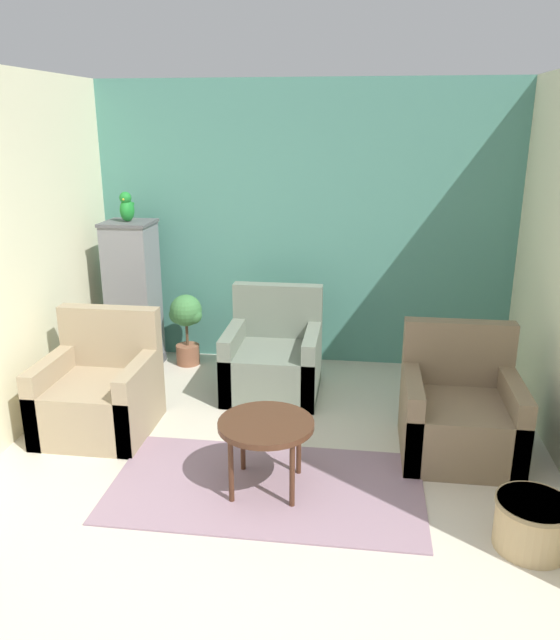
{
  "coord_description": "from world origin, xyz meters",
  "views": [
    {
      "loc": [
        0.6,
        -2.69,
        2.4
      ],
      "look_at": [
        0.0,
        1.73,
        0.98
      ],
      "focal_mm": 35.0,
      "sensor_mm": 36.0,
      "label": 1
    }
  ],
  "objects_px": {
    "wicker_basket": "(532,523)",
    "birdcage": "(134,297)",
    "coffee_table": "(266,429)",
    "armchair_left": "(100,394)",
    "armchair_middle": "(273,361)",
    "potted_plant": "(186,320)",
    "armchair_right": "(459,416)",
    "parrot": "(127,208)"
  },
  "relations": [
    {
      "from": "armchair_left",
      "to": "potted_plant",
      "type": "height_order",
      "value": "armchair_left"
    },
    {
      "from": "armchair_middle",
      "to": "parrot",
      "type": "xyz_separation_m",
      "value": [
        -1.46,
        0.42,
        1.32
      ]
    },
    {
      "from": "armchair_right",
      "to": "parrot",
      "type": "distance_m",
      "value": 3.54
    },
    {
      "from": "armchair_middle",
      "to": "parrot",
      "type": "height_order",
      "value": "parrot"
    },
    {
      "from": "parrot",
      "to": "potted_plant",
      "type": "xyz_separation_m",
      "value": [
        0.48,
        0.14,
        -1.15
      ]
    },
    {
      "from": "coffee_table",
      "to": "armchair_right",
      "type": "height_order",
      "value": "armchair_right"
    },
    {
      "from": "coffee_table",
      "to": "parrot",
      "type": "height_order",
      "value": "parrot"
    },
    {
      "from": "wicker_basket",
      "to": "armchair_middle",
      "type": "bearing_deg",
      "value": 132.23
    },
    {
      "from": "coffee_table",
      "to": "potted_plant",
      "type": "bearing_deg",
      "value": 118.29
    },
    {
      "from": "potted_plant",
      "to": "wicker_basket",
      "type": "distance_m",
      "value": 3.81
    },
    {
      "from": "parrot",
      "to": "wicker_basket",
      "type": "relative_size",
      "value": 0.65
    },
    {
      "from": "armchair_left",
      "to": "armchair_right",
      "type": "bearing_deg",
      "value": 0.0
    },
    {
      "from": "parrot",
      "to": "potted_plant",
      "type": "relative_size",
      "value": 0.39
    },
    {
      "from": "coffee_table",
      "to": "wicker_basket",
      "type": "height_order",
      "value": "coffee_table"
    },
    {
      "from": "wicker_basket",
      "to": "birdcage",
      "type": "bearing_deg",
      "value": 143.52
    },
    {
      "from": "parrot",
      "to": "birdcage",
      "type": "bearing_deg",
      "value": -90.0
    },
    {
      "from": "armchair_left",
      "to": "armchair_middle",
      "type": "xyz_separation_m",
      "value": [
        1.28,
        0.92,
        0.0
      ]
    },
    {
      "from": "armchair_right",
      "to": "birdcage",
      "type": "height_order",
      "value": "birdcage"
    },
    {
      "from": "coffee_table",
      "to": "armchair_right",
      "type": "bearing_deg",
      "value": 26.66
    },
    {
      "from": "potted_plant",
      "to": "wicker_basket",
      "type": "xyz_separation_m",
      "value": [
        2.8,
        -2.57,
        -0.3
      ]
    },
    {
      "from": "coffee_table",
      "to": "armchair_left",
      "type": "distance_m",
      "value": 1.62
    },
    {
      "from": "parrot",
      "to": "wicker_basket",
      "type": "bearing_deg",
      "value": -36.51
    },
    {
      "from": "armchair_left",
      "to": "birdcage",
      "type": "distance_m",
      "value": 1.42
    },
    {
      "from": "armchair_left",
      "to": "armchair_middle",
      "type": "height_order",
      "value": "same"
    },
    {
      "from": "wicker_basket",
      "to": "armchair_left",
      "type": "bearing_deg",
      "value": 160.69
    },
    {
      "from": "armchair_left",
      "to": "armchair_middle",
      "type": "relative_size",
      "value": 1.0
    },
    {
      "from": "armchair_right",
      "to": "armchair_middle",
      "type": "xyz_separation_m",
      "value": [
        -1.54,
        0.92,
        0.0
      ]
    },
    {
      "from": "birdcage",
      "to": "armchair_middle",
      "type": "bearing_deg",
      "value": -16.02
    },
    {
      "from": "armchair_left",
      "to": "parrot",
      "type": "height_order",
      "value": "parrot"
    },
    {
      "from": "armchair_left",
      "to": "birdcage",
      "type": "relative_size",
      "value": 0.64
    },
    {
      "from": "armchair_right",
      "to": "wicker_basket",
      "type": "distance_m",
      "value": 1.13
    },
    {
      "from": "birdcage",
      "to": "potted_plant",
      "type": "bearing_deg",
      "value": 16.06
    },
    {
      "from": "armchair_right",
      "to": "potted_plant",
      "type": "distance_m",
      "value": 2.92
    },
    {
      "from": "armchair_left",
      "to": "armchair_right",
      "type": "relative_size",
      "value": 1.0
    },
    {
      "from": "armchair_middle",
      "to": "wicker_basket",
      "type": "height_order",
      "value": "armchair_middle"
    },
    {
      "from": "coffee_table",
      "to": "parrot",
      "type": "distance_m",
      "value": 2.86
    },
    {
      "from": "coffee_table",
      "to": "armchair_left",
      "type": "height_order",
      "value": "armchair_left"
    },
    {
      "from": "armchair_left",
      "to": "parrot",
      "type": "bearing_deg",
      "value": 97.74
    },
    {
      "from": "armchair_middle",
      "to": "birdcage",
      "type": "distance_m",
      "value": 1.58
    },
    {
      "from": "armchair_left",
      "to": "potted_plant",
      "type": "bearing_deg",
      "value": 78.5
    },
    {
      "from": "coffee_table",
      "to": "birdcage",
      "type": "bearing_deg",
      "value": 129.17
    },
    {
      "from": "armchair_right",
      "to": "birdcage",
      "type": "relative_size",
      "value": 0.64
    }
  ]
}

